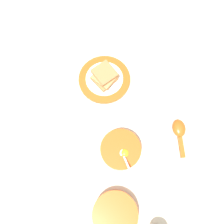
{
  "coord_description": "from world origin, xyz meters",
  "views": [
    {
      "loc": [
        -0.12,
        0.05,
        0.86
      ],
      "look_at": [
        0.12,
        0.13,
        0.02
      ],
      "focal_mm": 35.0,
      "sensor_mm": 36.0,
      "label": 1
    }
  ],
  "objects": [
    {
      "name": "ground_plane",
      "position": [
        0.0,
        0.0,
        0.0
      ],
      "size": [
        3.0,
        3.0,
        0.0
      ],
      "primitive_type": "plane",
      "color": "beige"
    },
    {
      "name": "congee_bowl",
      "position": [
        -0.23,
        0.01,
        0.02
      ],
      "size": [
        0.16,
        0.16,
        0.04
      ],
      "color": "#DB5119",
      "rests_on": "ground_plane"
    },
    {
      "name": "egg_bowl",
      "position": [
        -0.01,
        0.06,
        0.03
      ],
      "size": [
        0.15,
        0.15,
        0.08
      ],
      "color": "#DB5119",
      "rests_on": "ground_plane"
    },
    {
      "name": "soup_spoon",
      "position": [
        0.13,
        -0.14,
        0.01
      ],
      "size": [
        0.15,
        0.09,
        0.03
      ],
      "color": "#DB5119",
      "rests_on": "ground_plane"
    },
    {
      "name": "toast_sandwich",
      "position": [
        0.26,
        0.21,
        0.04
      ],
      "size": [
        0.13,
        0.12,
        0.05
      ],
      "color": "#9E7042",
      "rests_on": "toast_plate"
    },
    {
      "name": "toast_plate",
      "position": [
        0.26,
        0.21,
        0.01
      ],
      "size": [
        0.22,
        0.22,
        0.01
      ],
      "color": "#DB5119",
      "rests_on": "ground_plane"
    }
  ]
}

